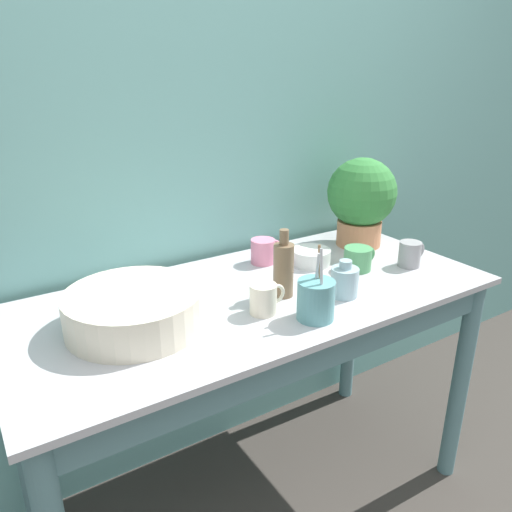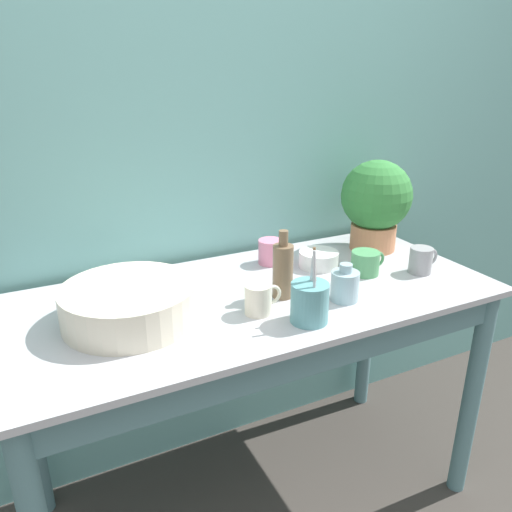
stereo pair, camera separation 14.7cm
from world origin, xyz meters
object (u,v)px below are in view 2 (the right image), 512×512
Objects in this scene: potted_plant at (376,201)px; utensil_cup at (310,302)px; bowl_wash_large at (129,304)px; bottle_tall at (283,270)px; mug_cream at (259,299)px; mug_pink at (271,251)px; bottle_short at (345,285)px; bowl_small_enamel_white at (319,259)px; mug_grey at (421,260)px; mug_green at (366,263)px.

potted_plant is 1.59× the size of utensil_cup.
bowl_wash_large is 0.45m from bottle_tall.
utensil_cup is (0.43, -0.22, 0.01)m from bowl_wash_large.
utensil_cup reaches higher than bowl_wash_large.
mug_pink is at bearing 56.94° from mug_cream.
bottle_short is 0.54× the size of utensil_cup.
mug_cream is (-0.26, 0.04, -0.00)m from bottle_short.
mug_pink is at bearing 20.64° from bowl_wash_large.
bowl_wash_large is 0.57m from mug_pink.
mug_cream is at bearing -155.86° from potted_plant.
bowl_wash_large is 3.27× the size of mug_cream.
bowl_small_enamel_white is (0.67, 0.10, -0.02)m from bowl_wash_large.
bowl_small_enamel_white is 0.40m from utensil_cup.
utensil_cup is at bearing -104.16° from mug_pink.
mug_grey is at bearing -90.66° from potted_plant.
mug_green is (0.77, -0.02, -0.01)m from bowl_wash_large.
mug_green is at bearing 36.13° from bottle_short.
bottle_tall is 0.17m from utensil_cup.
bowl_wash_large is (-0.95, -0.16, -0.13)m from potted_plant.
bowl_small_enamel_white is at bearing -37.08° from mug_pink.
potted_plant is at bearing 46.29° from mug_green.
bowl_small_enamel_white is at bearing 129.84° from mug_green.
utensil_cup reaches higher than bottle_short.
potted_plant is at bearing 41.57° from bottle_short.
utensil_cup reaches higher than bowl_small_enamel_white.
potted_plant is at bearing 36.34° from utensil_cup.
mug_green is 0.92× the size of bowl_small_enamel_white.
bottle_tall is 0.99× the size of utensil_cup.
bottle_short is at bearing -14.17° from bowl_wash_large.
bowl_wash_large is 0.35m from mug_cream.
bottle_short is at bearing -143.87° from mug_green.
bottle_tall reaches higher than mug_pink.
mug_pink is 1.07× the size of mug_cream.
potted_plant reaches higher than mug_green.
potted_plant reaches higher than mug_cream.
mug_grey reaches higher than mug_green.
bottle_tall is at bearing 175.14° from mug_grey.
bowl_small_enamel_white is (-0.28, 0.20, -0.02)m from mug_grey.
bowl_wash_large is 0.48m from utensil_cup.
mug_grey is at bearing -35.40° from bowl_small_enamel_white.
mug_green is at bearing -1.50° from bowl_wash_large.
mug_cream is (0.33, -0.11, -0.01)m from bowl_wash_large.
potted_plant reaches higher than mug_pink.
utensil_cup is at bearing -166.43° from mug_grey.
bottle_tall is at bearing -174.88° from mug_green.
bottle_tall is 1.83× the size of bottle_short.
bowl_small_enamel_white is at bearing 53.37° from utensil_cup.
bottle_tall reaches higher than bowl_small_enamel_white.
utensil_cup is (-0.16, -0.07, 0.01)m from bottle_short.
mug_grey is 0.50m from mug_pink.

